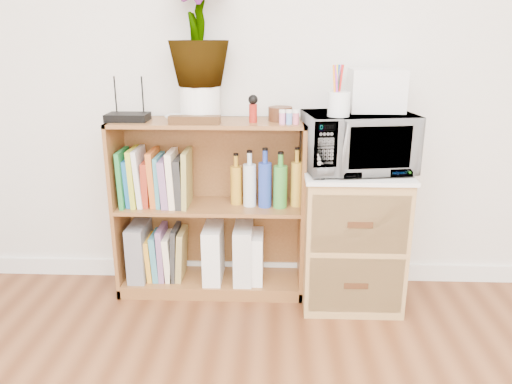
{
  "coord_description": "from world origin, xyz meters",
  "views": [
    {
      "loc": [
        -0.01,
        -0.41,
        1.37
      ],
      "look_at": [
        -0.1,
        1.95,
        0.62
      ],
      "focal_mm": 35.0,
      "sensor_mm": 36.0,
      "label": 1
    }
  ],
  "objects": [
    {
      "name": "skirting_board",
      "position": [
        0.0,
        2.24,
        0.05
      ],
      "size": [
        4.0,
        0.02,
        0.1
      ],
      "primitive_type": "cube",
      "color": "white",
      "rests_on": "ground"
    },
    {
      "name": "bookshelf",
      "position": [
        -0.35,
        2.1,
        0.47
      ],
      "size": [
        1.0,
        0.3,
        0.95
      ],
      "primitive_type": "cube",
      "color": "brown",
      "rests_on": "ground"
    },
    {
      "name": "wicker_unit",
      "position": [
        0.4,
        2.02,
        0.35
      ],
      "size": [
        0.5,
        0.45,
        0.7
      ],
      "primitive_type": "cube",
      "color": "#9E7542",
      "rests_on": "ground"
    },
    {
      "name": "microwave",
      "position": [
        0.4,
        2.02,
        0.86
      ],
      "size": [
        0.56,
        0.43,
        0.29
      ],
      "primitive_type": "imported",
      "rotation": [
        0.0,
        0.0,
        0.16
      ],
      "color": "white",
      "rests_on": "wicker_unit"
    },
    {
      "name": "pen_cup",
      "position": [
        0.29,
        1.92,
        1.06
      ],
      "size": [
        0.1,
        0.1,
        0.11
      ],
      "primitive_type": "cylinder",
      "color": "white",
      "rests_on": "microwave"
    },
    {
      "name": "small_appliance",
      "position": [
        0.49,
        2.09,
        1.11
      ],
      "size": [
        0.26,
        0.22,
        0.2
      ],
      "primitive_type": "cube",
      "color": "white",
      "rests_on": "microwave"
    },
    {
      "name": "router",
      "position": [
        -0.75,
        2.08,
        0.97
      ],
      "size": [
        0.21,
        0.14,
        0.04
      ],
      "primitive_type": "cube",
      "color": "black",
      "rests_on": "bookshelf"
    },
    {
      "name": "white_bowl",
      "position": [
        -0.49,
        2.07,
        0.97
      ],
      "size": [
        0.13,
        0.13,
        0.03
      ],
      "primitive_type": "imported",
      "color": "silver",
      "rests_on": "bookshelf"
    },
    {
      "name": "plant_pot",
      "position": [
        -0.39,
        2.12,
        1.04
      ],
      "size": [
        0.2,
        0.2,
        0.17
      ],
      "primitive_type": "cylinder",
      "color": "white",
      "rests_on": "bookshelf"
    },
    {
      "name": "potted_plant",
      "position": [
        -0.39,
        2.12,
        1.4
      ],
      "size": [
        0.31,
        0.31,
        0.55
      ],
      "primitive_type": "imported",
      "color": "#2E7334",
      "rests_on": "plant_pot"
    },
    {
      "name": "trinket_box",
      "position": [
        -0.4,
        2.0,
        0.97
      ],
      "size": [
        0.25,
        0.06,
        0.04
      ],
      "primitive_type": "cube",
      "color": "#36200E",
      "rests_on": "bookshelf"
    },
    {
      "name": "kokeshi_doll",
      "position": [
        -0.12,
        2.06,
        1.0
      ],
      "size": [
        0.04,
        0.04,
        0.09
      ],
      "primitive_type": "cylinder",
      "color": "maroon",
      "rests_on": "bookshelf"
    },
    {
      "name": "wooden_bowl",
      "position": [
        0.02,
        2.11,
        0.99
      ],
      "size": [
        0.12,
        0.12,
        0.07
      ],
      "primitive_type": "cylinder",
      "color": "#3B1E10",
      "rests_on": "bookshelf"
    },
    {
      "name": "paint_jars",
      "position": [
        0.06,
        2.01,
        0.98
      ],
      "size": [
        0.11,
        0.04,
        0.05
      ],
      "primitive_type": "cube",
      "color": "pink",
      "rests_on": "bookshelf"
    },
    {
      "name": "file_box",
      "position": [
        -0.75,
        2.1,
        0.23
      ],
      "size": [
        0.09,
        0.25,
        0.31
      ],
      "primitive_type": "cube",
      "color": "slate",
      "rests_on": "bookshelf"
    },
    {
      "name": "magazine_holder_left",
      "position": [
        -0.34,
        2.09,
        0.22
      ],
      "size": [
        0.1,
        0.25,
        0.31
      ],
      "primitive_type": "cube",
      "color": "white",
      "rests_on": "bookshelf"
    },
    {
      "name": "magazine_holder_mid",
      "position": [
        -0.17,
        2.09,
        0.23
      ],
      "size": [
        0.1,
        0.25,
        0.31
      ],
      "primitive_type": "cube",
      "color": "silver",
      "rests_on": "bookshelf"
    },
    {
      "name": "magazine_holder_right",
      "position": [
        -0.11,
        2.09,
        0.2
      ],
      "size": [
        0.09,
        0.22,
        0.27
      ],
      "primitive_type": "cube",
      "color": "white",
      "rests_on": "bookshelf"
    },
    {
      "name": "cookbooks",
      "position": [
        -0.63,
        2.1,
        0.64
      ],
      "size": [
        0.37,
        0.2,
        0.3
      ],
      "color": "#217E37",
      "rests_on": "bookshelf"
    },
    {
      "name": "liquor_bottles",
      "position": [
        -0.05,
        2.1,
        0.65
      ],
      "size": [
        0.38,
        0.07,
        0.3
      ],
      "color": "#BF8923",
      "rests_on": "bookshelf"
    },
    {
      "name": "lower_books",
      "position": [
        -0.6,
        2.1,
        0.21
      ],
      "size": [
        0.21,
        0.19,
        0.3
      ],
      "color": "gold",
      "rests_on": "bookshelf"
    }
  ]
}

